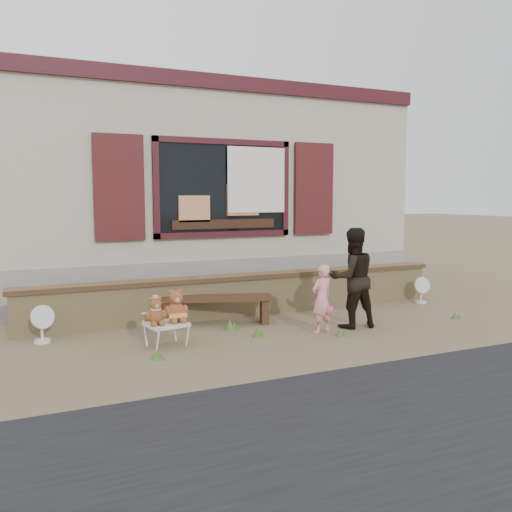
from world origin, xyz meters
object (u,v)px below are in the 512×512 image
bench (216,304)px  folding_chair (166,325)px  teddy_bear_right (176,305)px  child (322,299)px  teddy_bear_left (156,310)px  adult (352,278)px

bench → folding_chair: (-1.00, -0.86, -0.04)m
folding_chair → teddy_bear_right: bearing=0.0°
bench → child: size_ratio=1.75×
bench → teddy_bear_left: 1.45m
child → adult: bearing=176.0°
bench → teddy_bear_left: teddy_bear_left is taller
teddy_bear_right → adult: 2.62m
bench → teddy_bear_right: (-0.86, -0.83, 0.20)m
teddy_bear_left → teddy_bear_right: 0.28m
folding_chair → child: size_ratio=0.58×
folding_chair → child: (2.17, -0.24, 0.21)m
child → bench: bearing=-57.1°
bench → teddy_bear_left: size_ratio=4.63×
teddy_bear_left → child: bearing=-15.9°
teddy_bear_left → child: size_ratio=0.38×
teddy_bear_left → bench: bearing=27.4°
adult → child: bearing=16.3°
teddy_bear_right → child: size_ratio=0.45×
folding_chair → adult: (2.74, -0.14, 0.46)m
folding_chair → teddy_bear_right: 0.28m
folding_chair → teddy_bear_right: (0.14, 0.03, 0.24)m
bench → folding_chair: bench is taller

